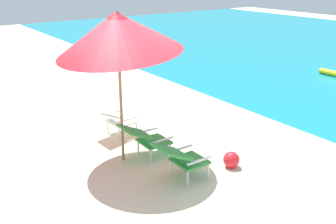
{
  "coord_description": "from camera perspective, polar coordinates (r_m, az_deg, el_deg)",
  "views": [
    {
      "loc": [
        5.51,
        -3.33,
        3.23
      ],
      "look_at": [
        0.0,
        0.59,
        0.75
      ],
      "focal_mm": 41.6,
      "sensor_mm": 36.0,
      "label": 1
    }
  ],
  "objects": [
    {
      "name": "ground_plane",
      "position": [
        9.72,
        16.59,
        -0.13
      ],
      "size": [
        40.0,
        40.0,
        0.0
      ],
      "primitive_type": "plane",
      "color": "beige"
    },
    {
      "name": "lounge_chair_left",
      "position": [
        7.98,
        -7.88,
        -0.78
      ],
      "size": [
        0.59,
        0.91,
        0.68
      ],
      "color": "silver",
      "rests_on": "ground_plane"
    },
    {
      "name": "lounge_chair_center",
      "position": [
        7.0,
        -3.28,
        -3.72
      ],
      "size": [
        0.56,
        0.89,
        0.68
      ],
      "color": "#338E3D",
      "rests_on": "ground_plane"
    },
    {
      "name": "lounge_chair_right",
      "position": [
        6.29,
        1.96,
        -6.58
      ],
      "size": [
        0.56,
        0.88,
        0.68
      ],
      "color": "#338E3D",
      "rests_on": "ground_plane"
    },
    {
      "name": "beach_umbrella_center",
      "position": [
        6.43,
        -7.37,
        11.45
      ],
      "size": [
        2.22,
        2.28,
        2.71
      ],
      "color": "olive",
      "rests_on": "ground_plane"
    },
    {
      "name": "beach_ball",
      "position": [
        6.86,
        9.26,
        -6.91
      ],
      "size": [
        0.29,
        0.29,
        0.29
      ],
      "primitive_type": "sphere",
      "color": "red",
      "rests_on": "ground_plane"
    }
  ]
}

